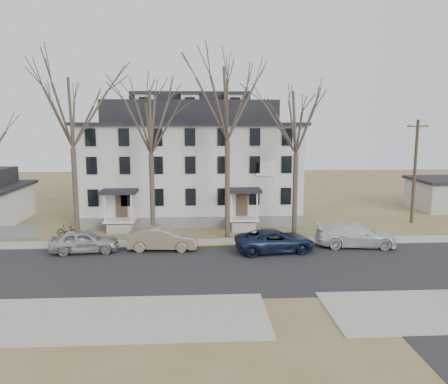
{
  "coord_description": "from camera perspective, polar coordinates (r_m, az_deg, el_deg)",
  "views": [
    {
      "loc": [
        -1.23,
        -24.72,
        9.16
      ],
      "look_at": [
        0.69,
        9.0,
        3.83
      ],
      "focal_mm": 35.0,
      "sensor_mm": 36.0,
      "label": 1
    }
  ],
  "objects": [
    {
      "name": "boarding_house",
      "position": [
        42.85,
        -4.28,
        3.87
      ],
      "size": [
        20.8,
        12.36,
        12.05
      ],
      "color": "slate",
      "rests_on": "ground"
    },
    {
      "name": "car_tan",
      "position": [
        32.24,
        -8.06,
        -6.09
      ],
      "size": [
        5.17,
        2.02,
        1.68
      ],
      "primitive_type": "imported",
      "rotation": [
        0.0,
        0.0,
        1.52
      ],
      "color": "gray",
      "rests_on": "ground"
    },
    {
      "name": "near_sidewalk_left",
      "position": [
        22.77,
        -21.02,
        -15.38
      ],
      "size": [
        20.0,
        5.0,
        0.08
      ],
      "primitive_type": "cube",
      "color": "#A09F97",
      "rests_on": "ground"
    },
    {
      "name": "car_white",
      "position": [
        34.23,
        16.77,
        -5.46
      ],
      "size": [
        6.14,
        2.96,
        1.72
      ],
      "primitive_type": "imported",
      "rotation": [
        0.0,
        0.0,
        1.48
      ],
      "color": "silver",
      "rests_on": "ground"
    },
    {
      "name": "utility_pole_far",
      "position": [
        43.67,
        23.66,
        2.61
      ],
      "size": [
        2.0,
        0.28,
        9.5
      ],
      "color": "#3D3023",
      "rests_on": "ground"
    },
    {
      "name": "tree_far_left",
      "position": [
        35.9,
        -19.37,
        10.35
      ],
      "size": [
        8.4,
        8.4,
        13.72
      ],
      "color": "#473B31",
      "rests_on": "ground"
    },
    {
      "name": "yellow_curb",
      "position": [
        33.7,
        7.58,
        -6.9
      ],
      "size": [
        14.0,
        0.25,
        0.06
      ],
      "primitive_type": "cube",
      "color": "gold",
      "rests_on": "ground"
    },
    {
      "name": "ground",
      "position": [
        26.39,
        -0.38,
        -11.35
      ],
      "size": [
        120.0,
        120.0,
        0.0
      ],
      "primitive_type": "plane",
      "color": "olive",
      "rests_on": "ground"
    },
    {
      "name": "bicycle_left",
      "position": [
        37.63,
        -19.06,
        -5.0
      ],
      "size": [
        1.54,
        0.59,
        0.8
      ],
      "primitive_type": "imported",
      "rotation": [
        0.0,
        0.0,
        1.53
      ],
      "color": "black",
      "rests_on": "ground"
    },
    {
      "name": "bicycle_right",
      "position": [
        37.76,
        -19.83,
        -4.85
      ],
      "size": [
        1.69,
        0.63,
        0.99
      ],
      "primitive_type": "imported",
      "rotation": [
        0.0,
        0.0,
        1.47
      ],
      "color": "black",
      "rests_on": "ground"
    },
    {
      "name": "car_navy",
      "position": [
        31.72,
        6.68,
        -6.4
      ],
      "size": [
        5.99,
        3.34,
        1.58
      ],
      "primitive_type": "imported",
      "rotation": [
        0.0,
        0.0,
        1.7
      ],
      "color": "#17203E",
      "rests_on": "ground"
    },
    {
      "name": "tree_center",
      "position": [
        34.65,
        0.45,
        12.14
      ],
      "size": [
        9.0,
        9.0,
        14.7
      ],
      "color": "#473B31",
      "rests_on": "ground"
    },
    {
      "name": "far_sidewalk",
      "position": [
        34.0,
        -1.06,
        -6.67
      ],
      "size": [
        120.0,
        2.0,
        0.08
      ],
      "primitive_type": "cube",
      "color": "#A09F97",
      "rests_on": "ground"
    },
    {
      "name": "car_silver",
      "position": [
        32.84,
        -17.77,
        -6.2
      ],
      "size": [
        4.97,
        2.43,
        1.63
      ],
      "primitive_type": "imported",
      "rotation": [
        0.0,
        0.0,
        1.68
      ],
      "color": "#AEAEAE",
      "rests_on": "ground"
    },
    {
      "name": "tree_mid_right",
      "position": [
        35.38,
        9.5,
        9.56
      ],
      "size": [
        7.8,
        7.8,
        12.74
      ],
      "color": "#473B31",
      "rests_on": "ground"
    },
    {
      "name": "main_road",
      "position": [
        28.28,
        -0.59,
        -9.94
      ],
      "size": [
        120.0,
        10.0,
        0.04
      ],
      "primitive_type": "cube",
      "color": "#27272A",
      "rests_on": "ground"
    },
    {
      "name": "tree_mid_left",
      "position": [
        34.73,
        -9.62,
        9.57
      ],
      "size": [
        7.8,
        7.8,
        12.74
      ],
      "color": "#473B31",
      "rests_on": "ground"
    }
  ]
}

